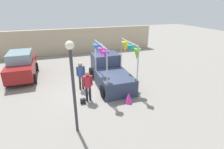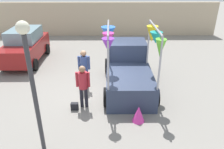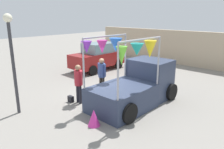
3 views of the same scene
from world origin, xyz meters
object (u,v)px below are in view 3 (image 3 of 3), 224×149
Objects in this scene: parked_car at (98,56)px; handbag at (71,99)px; person_vendor at (102,72)px; vendor_truck at (137,84)px; person_customer at (78,80)px; folded_kite_bundle_magenta at (94,118)px; street_lamp at (12,50)px.

parked_car is 14.29× the size of handbag.
person_vendor is at bearing -41.09° from parked_car.
person_vendor is at bearing 82.39° from handbag.
vendor_truck reaches higher than person_customer.
parked_car reaches higher than handbag.
person_customer is at bearing 29.74° from handbag.
person_vendor is 2.96× the size of folded_kite_bundle_magenta.
person_vendor reaches higher than handbag.
person_customer is at bearing 67.18° from street_lamp.
parked_car is 6.09m from handbag.
person_customer reaches higher than folded_kite_bundle_magenta.
person_customer is 2.33m from folded_kite_bundle_magenta.
handbag is at bearing -137.51° from vendor_truck.
parked_car is (-5.63, 2.96, 0.08)m from vendor_truck.
handbag is (-0.23, -1.72, -0.94)m from person_vendor.
vendor_truck is 2.55m from person_customer.
street_lamp is (-2.77, -4.06, 1.64)m from vendor_truck.
handbag is 2.47m from folded_kite_bundle_magenta.
parked_car is 8.15m from folded_kite_bundle_magenta.
handbag is at bearing 73.68° from street_lamp.
parked_car is 2.25× the size of person_vendor.
parked_car is at bearing 135.69° from folded_kite_bundle_magenta.
person_customer is 1.52m from person_vendor.
parked_car is 6.09m from person_customer.
person_vendor is (-1.93, -0.26, 0.21)m from vendor_truck.
handbag is at bearing -97.61° from person_vendor.
handbag is at bearing 162.62° from folded_kite_bundle_magenta.
folded_kite_bundle_magenta is (2.12, -2.45, -0.78)m from person_vendor.
handbag is (3.47, -4.94, -0.80)m from parked_car.
person_customer is 0.45× the size of street_lamp.
folded_kite_bundle_magenta is at bearing -44.31° from parked_car.
street_lamp is at bearing -112.82° from person_customer.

